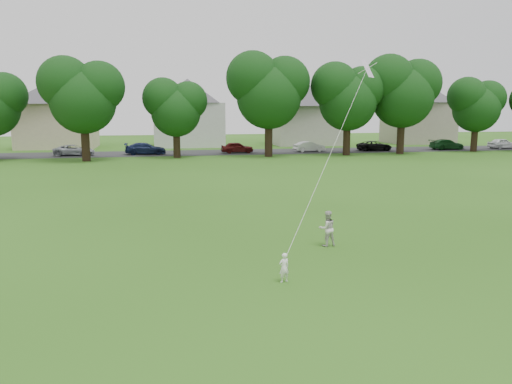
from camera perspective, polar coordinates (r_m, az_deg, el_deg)
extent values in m
plane|color=#265112|center=(14.55, 3.39, -10.22)|extent=(160.00, 160.00, 0.00)
cube|color=#2D2D30|center=(55.59, -7.12, 4.47)|extent=(90.00, 7.00, 0.01)
imported|color=white|center=(14.39, 3.22, -8.62)|extent=(0.36, 0.29, 0.87)
imported|color=silver|center=(18.14, 8.13, -4.14)|extent=(0.69, 0.58, 1.30)
plane|color=white|center=(23.36, 12.61, 13.64)|extent=(0.91, 0.94, 0.80)
cylinder|color=white|center=(18.48, 9.00, 5.50)|extent=(0.01, 0.01, 11.70)
cylinder|color=black|center=(49.07, -18.92, 5.52)|extent=(0.76, 0.76, 3.72)
cylinder|color=black|center=(50.27, -9.05, 5.62)|extent=(0.70, 0.70, 3.04)
cylinder|color=black|center=(50.84, 1.45, 6.36)|extent=(0.79, 0.79, 4.07)
cylinder|color=black|center=(53.33, 10.33, 6.17)|extent=(0.76, 0.76, 3.72)
cylinder|color=black|center=(56.19, 16.20, 6.29)|extent=(0.79, 0.79, 4.07)
cylinder|color=black|center=(62.01, 23.68, 5.76)|extent=(0.72, 0.72, 3.23)
imported|color=#979AA5|center=(55.19, -20.07, 4.52)|extent=(4.09, 1.91, 1.13)
imported|color=#151F42|center=(54.47, -12.53, 4.87)|extent=(4.31, 1.80, 1.25)
imported|color=#4F100F|center=(55.03, -2.17, 5.12)|extent=(3.57, 1.48, 1.21)
imported|color=silver|center=(56.82, 6.11, 5.19)|extent=(3.65, 1.62, 1.17)
imported|color=black|center=(59.55, 13.39, 5.16)|extent=(4.04, 1.91, 1.12)
imported|color=#1D5725|center=(63.81, 20.96, 5.11)|extent=(4.23, 1.92, 1.20)
imported|color=white|center=(67.96, 26.32, 5.00)|extent=(3.76, 1.90, 1.23)
cube|color=beige|center=(66.53, -21.72, 7.01)|extent=(8.96, 6.94, 5.37)
pyramid|color=#48464B|center=(66.57, -22.03, 11.86)|extent=(12.93, 12.93, 2.95)
cube|color=silver|center=(65.39, -7.72, 7.64)|extent=(8.72, 7.21, 5.52)
pyramid|color=#48464B|center=(65.46, -7.84, 12.71)|extent=(12.58, 12.58, 3.04)
cube|color=beige|center=(68.12, 5.97, 7.59)|extent=(9.24, 7.20, 5.14)
pyramid|color=#48464B|center=(68.14, 6.05, 12.12)|extent=(13.33, 13.33, 2.82)
cube|color=#A49B88|center=(74.25, 18.00, 7.52)|extent=(8.32, 6.93, 5.62)
pyramid|color=#48464B|center=(74.32, 18.24, 12.07)|extent=(12.00, 12.00, 3.09)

